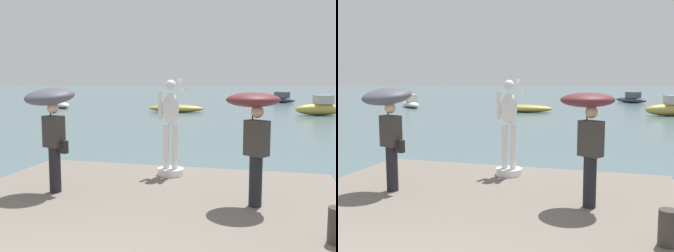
# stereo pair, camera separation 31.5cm
# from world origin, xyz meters

# --- Properties ---
(ground_plane) EXTENTS (400.00, 400.00, 0.00)m
(ground_plane) POSITION_xyz_m (0.00, 40.00, 0.00)
(ground_plane) COLOR #4C666B
(statue_white_figure) EXTENTS (0.59, 0.86, 2.20)m
(statue_white_figure) POSITION_xyz_m (0.01, 6.00, 1.37)
(statue_white_figure) COLOR white
(statue_white_figure) RESTS_ON pier
(onlooker_left) EXTENTS (1.19, 1.22, 2.07)m
(onlooker_left) POSITION_xyz_m (-1.90, 4.18, 1.98)
(onlooker_left) COLOR black
(onlooker_left) RESTS_ON pier
(onlooker_right) EXTENTS (1.26, 1.26, 1.95)m
(onlooker_right) POSITION_xyz_m (1.88, 4.24, 1.91)
(onlooker_right) COLOR black
(onlooker_right) RESTS_ON pier
(boat_near) EXTENTS (4.18, 4.71, 1.30)m
(boat_near) POSITION_xyz_m (4.11, 45.87, 0.46)
(boat_near) COLOR #2D384C
(boat_near) RESTS_ON ground
(boat_mid) EXTENTS (3.86, 2.22, 1.52)m
(boat_mid) POSITION_xyz_m (6.24, 28.28, 0.57)
(boat_mid) COLOR #B2993D
(boat_mid) RESTS_ON ground
(boat_leftward) EXTENTS (4.28, 4.48, 1.28)m
(boat_leftward) POSITION_xyz_m (-17.14, 31.45, 0.42)
(boat_leftward) COLOR silver
(boat_leftward) RESTS_ON ground
(boat_rightward) EXTENTS (4.73, 1.66, 0.63)m
(boat_rightward) POSITION_xyz_m (-4.92, 28.64, 0.31)
(boat_rightward) COLOR #B2993D
(boat_rightward) RESTS_ON ground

